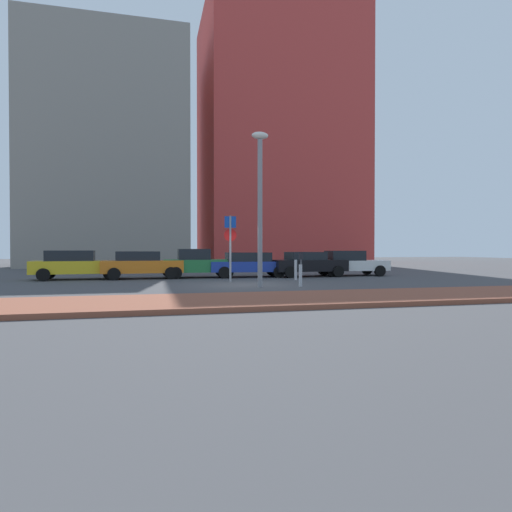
# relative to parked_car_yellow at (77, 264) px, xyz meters

# --- Properties ---
(ground_plane) EXTENTS (120.00, 120.00, 0.00)m
(ground_plane) POSITION_rel_parked_car_yellow_xyz_m (7.82, -5.37, -0.79)
(ground_plane) COLOR #424244
(sidewalk_brick) EXTENTS (40.00, 3.62, 0.14)m
(sidewalk_brick) POSITION_rel_parked_car_yellow_xyz_m (7.82, -11.62, -0.72)
(sidewalk_brick) COLOR brown
(sidewalk_brick) RESTS_ON ground
(parked_car_yellow) EXTENTS (4.62, 2.12, 1.51)m
(parked_car_yellow) POSITION_rel_parked_car_yellow_xyz_m (0.00, 0.00, 0.00)
(parked_car_yellow) COLOR gold
(parked_car_yellow) RESTS_ON ground
(parked_car_orange) EXTENTS (4.25, 2.05, 1.46)m
(parked_car_orange) POSITION_rel_parked_car_yellow_xyz_m (3.24, -0.17, -0.01)
(parked_car_orange) COLOR orange
(parked_car_orange) RESTS_ON ground
(parked_car_green) EXTENTS (4.07, 2.05, 1.59)m
(parked_car_green) POSITION_rel_parked_car_yellow_xyz_m (6.33, 0.03, 0.01)
(parked_car_green) COLOR #237238
(parked_car_green) RESTS_ON ground
(parked_car_blue) EXTENTS (4.53, 2.16, 1.39)m
(parked_car_blue) POSITION_rel_parked_car_yellow_xyz_m (9.12, -0.21, -0.04)
(parked_car_blue) COLOR #1E389E
(parked_car_blue) RESTS_ON ground
(parked_car_black) EXTENTS (4.32, 2.16, 1.42)m
(parked_car_black) POSITION_rel_parked_car_yellow_xyz_m (12.49, -0.59, -0.04)
(parked_car_black) COLOR black
(parked_car_black) RESTS_ON ground
(parked_car_white) EXTENTS (4.31, 2.30, 1.49)m
(parked_car_white) POSITION_rel_parked_car_yellow_xyz_m (15.20, -0.35, -0.02)
(parked_car_white) COLOR white
(parked_car_white) RESTS_ON ground
(parking_sign_post) EXTENTS (0.60, 0.10, 3.18)m
(parking_sign_post) POSITION_rel_parked_car_yellow_xyz_m (7.45, -3.55, 1.22)
(parking_sign_post) COLOR gray
(parking_sign_post) RESTS_ON ground
(parking_meter) EXTENTS (0.18, 0.14, 1.37)m
(parking_meter) POSITION_rel_parked_car_yellow_xyz_m (10.57, -4.85, 0.11)
(parking_meter) COLOR #4C4C51
(parking_meter) RESTS_ON ground
(street_lamp) EXTENTS (0.70, 0.36, 6.41)m
(street_lamp) POSITION_rel_parked_car_yellow_xyz_m (8.15, -6.58, 3.03)
(street_lamp) COLOR gray
(street_lamp) RESTS_ON ground
(traffic_bollard_near) EXTENTS (0.14, 0.14, 0.93)m
(traffic_bollard_near) POSITION_rel_parked_car_yellow_xyz_m (9.87, -6.72, -0.32)
(traffic_bollard_near) COLOR #B7B7BC
(traffic_bollard_near) RESTS_ON ground
(traffic_bollard_mid) EXTENTS (0.18, 0.18, 0.88)m
(traffic_bollard_mid) POSITION_rel_parked_car_yellow_xyz_m (8.94, -3.57, -0.35)
(traffic_bollard_mid) COLOR #B7B7BC
(traffic_bollard_mid) RESTS_ON ground
(traffic_bollard_far) EXTENTS (0.14, 0.14, 1.04)m
(traffic_bollard_far) POSITION_rel_parked_car_yellow_xyz_m (10.89, -3.15, -0.27)
(traffic_bollard_far) COLOR #B7B7BC
(traffic_bollard_far) RESTS_ON ground
(building_colorful_midrise) EXTENTS (16.39, 15.21, 28.19)m
(building_colorful_midrise) POSITION_rel_parked_car_yellow_xyz_m (17.57, 23.17, 13.31)
(building_colorful_midrise) COLOR #BF3833
(building_colorful_midrise) RESTS_ON ground
(building_under_construction) EXTENTS (14.38, 12.38, 21.41)m
(building_under_construction) POSITION_rel_parked_car_yellow_xyz_m (-0.07, 20.40, 9.92)
(building_under_construction) COLOR gray
(building_under_construction) RESTS_ON ground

